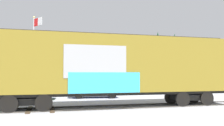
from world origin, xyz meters
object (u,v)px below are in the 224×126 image
object	(u,v)px
freight_car	(115,66)
flagpole	(35,45)
parked_car_blue	(94,87)
parked_car_green	(24,89)

from	to	relation	value
freight_car	flagpole	size ratio (longest dim) A/B	2.09
flagpole	parked_car_blue	distance (m)	6.87
parked_car_green	parked_car_blue	xyz separation A→B (m)	(5.59, 0.40, 0.09)
freight_car	parked_car_blue	xyz separation A→B (m)	(-0.13, 6.49, -1.59)
flagpole	parked_car_blue	world-z (taller)	flagpole
flagpole	parked_car_blue	xyz separation A→B (m)	(5.05, -2.74, -3.76)
freight_car	parked_car_blue	distance (m)	6.68
freight_car	parked_car_blue	bearing A→B (deg)	91.18
freight_car	parked_car_blue	world-z (taller)	freight_car
flagpole	parked_car_green	xyz separation A→B (m)	(-0.54, -3.14, -3.85)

